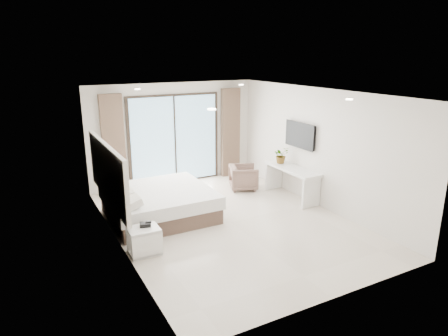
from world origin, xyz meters
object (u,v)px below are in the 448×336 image
(bed, at_px, (159,203))
(nightstand, at_px, (144,241))
(armchair, at_px, (244,176))
(console_desk, at_px, (292,176))

(bed, relative_size, nightstand, 3.99)
(bed, height_order, armchair, bed)
(bed, distance_m, console_desk, 3.30)
(console_desk, distance_m, armchair, 1.32)
(bed, distance_m, nightstand, 1.64)
(nightstand, bearing_deg, bed, 63.03)
(console_desk, bearing_deg, nightstand, -165.13)
(armchair, bearing_deg, nightstand, 144.33)
(nightstand, distance_m, armchair, 3.99)
(nightstand, xyz_separation_m, armchair, (3.34, 2.17, 0.10))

